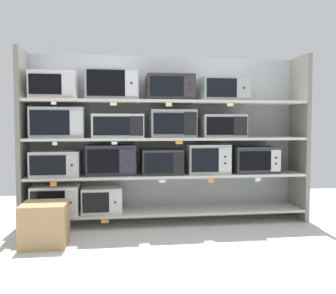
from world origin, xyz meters
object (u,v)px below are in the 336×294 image
object	(u,v)px
microwave_6	(254,159)
microwave_10	(222,126)
microwave_12	(112,85)
microwave_2	(56,163)
microwave_13	(170,88)
microwave_9	(172,124)
shipping_carton	(45,224)
microwave_0	(56,199)
microwave_3	(111,160)
microwave_5	(207,159)
microwave_1	(102,200)
microwave_11	(54,86)
microwave_14	(223,90)
microwave_7	(58,123)
microwave_8	(118,126)
microwave_4	(162,162)

from	to	relation	value
microwave_6	microwave_10	size ratio (longest dim) A/B	1.04
microwave_12	microwave_2	bearing A→B (deg)	179.97
microwave_12	microwave_13	size ratio (longest dim) A/B	1.08
microwave_2	microwave_9	distance (m)	1.38
microwave_10	shipping_carton	bearing A→B (deg)	-161.00
microwave_0	microwave_13	bearing A→B (deg)	0.01
microwave_3	microwave_5	xyz separation A→B (m)	(1.11, -0.00, -0.00)
microwave_3	microwave_6	xyz separation A→B (m)	(1.68, 0.00, -0.01)
microwave_1	microwave_11	bearing A→B (deg)	179.97
microwave_9	microwave_14	bearing A→B (deg)	-0.01
microwave_7	microwave_9	distance (m)	1.28
shipping_carton	microwave_14	bearing A→B (deg)	18.91
microwave_1	microwave_6	bearing A→B (deg)	0.01
microwave_5	microwave_7	bearing A→B (deg)	-180.00
microwave_0	shipping_carton	size ratio (longest dim) A/B	1.22
microwave_0	microwave_1	bearing A→B (deg)	0.02
microwave_12	shipping_carton	world-z (taller)	microwave_12
microwave_8	microwave_11	xyz separation A→B (m)	(-0.69, 0.00, 0.44)
microwave_3	microwave_4	xyz separation A→B (m)	(0.57, -0.00, -0.03)
microwave_10	microwave_14	bearing A→B (deg)	-0.04
microwave_5	microwave_8	distance (m)	1.11
microwave_11	microwave_0	bearing A→B (deg)	-4.35
microwave_11	microwave_13	bearing A→B (deg)	-0.01
microwave_4	microwave_13	distance (m)	0.85
microwave_2	microwave_3	xyz separation A→B (m)	(0.60, 0.00, 0.03)
microwave_5	microwave_9	world-z (taller)	microwave_9
microwave_2	microwave_1	bearing A→B (deg)	-0.01
microwave_1	microwave_8	xyz separation A→B (m)	(0.18, 0.00, 0.83)
microwave_5	microwave_13	world-z (taller)	microwave_13
microwave_0	microwave_12	xyz separation A→B (m)	(0.63, -0.00, 1.28)
microwave_5	shipping_carton	xyz separation A→B (m)	(-1.73, -0.66, -0.54)
microwave_3	microwave_8	size ratio (longest dim) A/B	0.97
microwave_6	microwave_7	bearing A→B (deg)	-179.99
microwave_7	microwave_8	size ratio (longest dim) A/B	1.01
microwave_10	microwave_6	bearing A→B (deg)	0.03
microwave_6	microwave_8	distance (m)	1.66
microwave_6	microwave_10	bearing A→B (deg)	-179.97
microwave_4	microwave_7	xyz separation A→B (m)	(-1.15, -0.00, 0.45)
microwave_10	microwave_1	bearing A→B (deg)	-180.00
microwave_0	shipping_carton	bearing A→B (deg)	-90.49
microwave_4	microwave_13	world-z (taller)	microwave_13
microwave_6	microwave_9	distance (m)	1.07
microwave_3	microwave_12	xyz separation A→B (m)	(0.02, -0.00, 0.84)
microwave_8	shipping_carton	bearing A→B (deg)	-136.58
microwave_2	microwave_12	size ratio (longest dim) A/B	0.91
microwave_10	microwave_8	bearing A→B (deg)	-180.00
microwave_1	microwave_12	world-z (taller)	microwave_12
microwave_10	microwave_13	distance (m)	0.76
microwave_2	microwave_7	bearing A→B (deg)	-0.29
microwave_9	microwave_12	bearing A→B (deg)	-179.97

